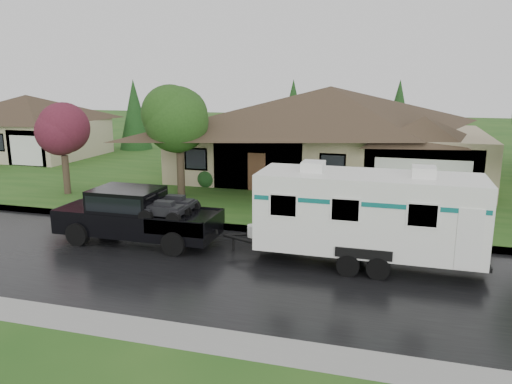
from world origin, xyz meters
TOP-DOWN VIEW (x-y plane):
  - ground at (0.00, 0.00)m, footprint 140.00×140.00m
  - road at (0.00, -2.00)m, footprint 140.00×8.00m
  - curb at (0.00, 2.25)m, footprint 140.00×0.50m
  - lawn at (0.00, 15.00)m, footprint 140.00×26.00m
  - house_main at (2.29, 13.84)m, footprint 19.44×10.80m
  - house_far at (-21.78, 15.85)m, footprint 10.80×8.64m
  - tree_left_green at (-4.74, 6.72)m, footprint 3.52×3.52m
  - tree_red at (-10.86, 5.47)m, footprint 2.85×2.85m
  - shrub_row at (2.00, 9.30)m, footprint 13.60×1.00m
  - pickup_truck at (-3.47, -0.34)m, footprint 6.31×2.40m
  - travel_trailer at (5.34, -0.34)m, footprint 7.78×2.73m

SIDE VIEW (x-z plane):
  - ground at x=0.00m, z-range 0.00..0.00m
  - road at x=0.00m, z-range 0.00..0.01m
  - curb at x=0.00m, z-range 0.00..0.15m
  - lawn at x=0.00m, z-range 0.00..0.15m
  - shrub_row at x=2.00m, z-range 0.15..1.15m
  - pickup_truck at x=-3.47m, z-range 0.08..2.18m
  - travel_trailer at x=5.34m, z-range 0.11..3.60m
  - house_far at x=-21.78m, z-range 0.07..5.87m
  - tree_red at x=-10.86m, z-range 1.06..5.78m
  - house_main at x=2.29m, z-range 0.14..7.04m
  - tree_left_green at x=-4.74m, z-range 1.28..7.09m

